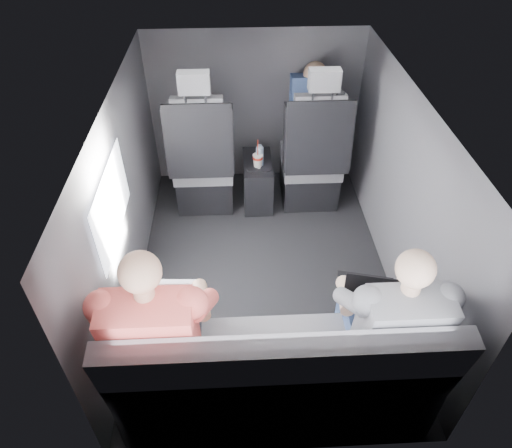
{
  "coord_description": "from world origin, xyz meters",
  "views": [
    {
      "loc": [
        -0.18,
        -2.35,
        2.47
      ],
      "look_at": [
        -0.06,
        -0.05,
        0.51
      ],
      "focal_mm": 32.0,
      "sensor_mm": 36.0,
      "label": 1
    }
  ],
  "objects_px": {
    "passenger_rear_right": "(387,322)",
    "passenger_front_right": "(312,111)",
    "center_console": "(258,181)",
    "laptop_white": "(164,298)",
    "front_seat_left": "(203,166)",
    "laptop_black": "(368,291)",
    "front_seat_right": "(312,163)",
    "soda_cup": "(258,160)",
    "rear_bench": "(277,377)",
    "water_bottle": "(260,156)",
    "passenger_rear_left": "(160,329)"
  },
  "relations": [
    {
      "from": "center_console",
      "to": "passenger_rear_right",
      "type": "bearing_deg",
      "value": -73.36
    },
    {
      "from": "water_bottle",
      "to": "passenger_front_right",
      "type": "bearing_deg",
      "value": 30.29
    },
    {
      "from": "center_console",
      "to": "soda_cup",
      "type": "relative_size",
      "value": 1.91
    },
    {
      "from": "laptop_black",
      "to": "front_seat_left",
      "type": "bearing_deg",
      "value": 120.48
    },
    {
      "from": "passenger_rear_left",
      "to": "passenger_front_right",
      "type": "distance_m",
      "value": 2.31
    },
    {
      "from": "front_seat_left",
      "to": "soda_cup",
      "type": "bearing_deg",
      "value": -5.18
    },
    {
      "from": "front_seat_left",
      "to": "passenger_front_right",
      "type": "relative_size",
      "value": 1.77
    },
    {
      "from": "rear_bench",
      "to": "passenger_front_right",
      "type": "xyz_separation_m",
      "value": [
        0.46,
        2.16,
        0.43
      ]
    },
    {
      "from": "water_bottle",
      "to": "laptop_white",
      "type": "relative_size",
      "value": 0.57
    },
    {
      "from": "water_bottle",
      "to": "soda_cup",
      "type": "bearing_deg",
      "value": -115.38
    },
    {
      "from": "front_seat_right",
      "to": "laptop_white",
      "type": "height_order",
      "value": "front_seat_right"
    },
    {
      "from": "soda_cup",
      "to": "laptop_white",
      "type": "distance_m",
      "value": 1.68
    },
    {
      "from": "front_seat_right",
      "to": "water_bottle",
      "type": "distance_m",
      "value": 0.44
    },
    {
      "from": "soda_cup",
      "to": "passenger_rear_right",
      "type": "distance_m",
      "value": 1.86
    },
    {
      "from": "passenger_rear_left",
      "to": "passenger_rear_right",
      "type": "bearing_deg",
      "value": 0.04
    },
    {
      "from": "passenger_rear_right",
      "to": "passenger_rear_left",
      "type": "bearing_deg",
      "value": -179.96
    },
    {
      "from": "front_seat_left",
      "to": "front_seat_right",
      "type": "distance_m",
      "value": 0.9
    },
    {
      "from": "passenger_rear_left",
      "to": "passenger_rear_right",
      "type": "xyz_separation_m",
      "value": [
        1.13,
        0.0,
        -0.02
      ]
    },
    {
      "from": "laptop_white",
      "to": "front_seat_left",
      "type": "bearing_deg",
      "value": 85.52
    },
    {
      "from": "front_seat_left",
      "to": "laptop_white",
      "type": "bearing_deg",
      "value": -94.48
    },
    {
      "from": "laptop_white",
      "to": "passenger_rear_left",
      "type": "bearing_deg",
      "value": -89.97
    },
    {
      "from": "water_bottle",
      "to": "rear_bench",
      "type": "bearing_deg",
      "value": -90.44
    },
    {
      "from": "passenger_rear_right",
      "to": "soda_cup",
      "type": "bearing_deg",
      "value": 107.45
    },
    {
      "from": "front_seat_left",
      "to": "water_bottle",
      "type": "xyz_separation_m",
      "value": [
        0.46,
        -0.0,
        0.08
      ]
    },
    {
      "from": "laptop_white",
      "to": "passenger_front_right",
      "type": "relative_size",
      "value": 0.45
    },
    {
      "from": "front_seat_right",
      "to": "rear_bench",
      "type": "distance_m",
      "value": 1.96
    },
    {
      "from": "front_seat_right",
      "to": "passenger_rear_left",
      "type": "distance_m",
      "value": 2.09
    },
    {
      "from": "rear_bench",
      "to": "soda_cup",
      "type": "height_order",
      "value": "rear_bench"
    },
    {
      "from": "front_seat_right",
      "to": "rear_bench",
      "type": "height_order",
      "value": "front_seat_right"
    },
    {
      "from": "front_seat_right",
      "to": "laptop_black",
      "type": "height_order",
      "value": "front_seat_right"
    },
    {
      "from": "water_bottle",
      "to": "passenger_front_right",
      "type": "relative_size",
      "value": 0.25
    },
    {
      "from": "water_bottle",
      "to": "passenger_rear_left",
      "type": "xyz_separation_m",
      "value": [
        -0.59,
        -1.8,
        0.15
      ]
    },
    {
      "from": "front_seat_right",
      "to": "laptop_white",
      "type": "distance_m",
      "value": 1.92
    },
    {
      "from": "rear_bench",
      "to": "passenger_rear_left",
      "type": "xyz_separation_m",
      "value": [
        -0.58,
        0.1,
        0.32
      ]
    },
    {
      "from": "passenger_rear_right",
      "to": "passenger_front_right",
      "type": "relative_size",
      "value": 1.66
    },
    {
      "from": "front_seat_right",
      "to": "passenger_front_right",
      "type": "relative_size",
      "value": 1.77
    },
    {
      "from": "laptop_black",
      "to": "passenger_rear_right",
      "type": "relative_size",
      "value": 0.3
    },
    {
      "from": "water_bottle",
      "to": "passenger_rear_left",
      "type": "height_order",
      "value": "passenger_rear_left"
    },
    {
      "from": "front_seat_right",
      "to": "laptop_black",
      "type": "xyz_separation_m",
      "value": [
        0.05,
        -1.61,
        0.23
      ]
    },
    {
      "from": "rear_bench",
      "to": "passenger_rear_right",
      "type": "height_order",
      "value": "passenger_rear_right"
    },
    {
      "from": "center_console",
      "to": "laptop_black",
      "type": "distance_m",
      "value": 1.78
    },
    {
      "from": "front_seat_right",
      "to": "laptop_black",
      "type": "distance_m",
      "value": 1.63
    },
    {
      "from": "water_bottle",
      "to": "passenger_rear_right",
      "type": "height_order",
      "value": "passenger_rear_right"
    },
    {
      "from": "center_console",
      "to": "laptop_white",
      "type": "relative_size",
      "value": 1.51
    },
    {
      "from": "center_console",
      "to": "laptop_black",
      "type": "relative_size",
      "value": 1.37
    },
    {
      "from": "rear_bench",
      "to": "water_bottle",
      "type": "bearing_deg",
      "value": 89.56
    },
    {
      "from": "soda_cup",
      "to": "laptop_white",
      "type": "bearing_deg",
      "value": -110.08
    },
    {
      "from": "passenger_rear_right",
      "to": "passenger_front_right",
      "type": "bearing_deg",
      "value": 92.51
    },
    {
      "from": "front_seat_left",
      "to": "water_bottle",
      "type": "relative_size",
      "value": 7.0
    },
    {
      "from": "rear_bench",
      "to": "laptop_white",
      "type": "distance_m",
      "value": 0.72
    }
  ]
}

